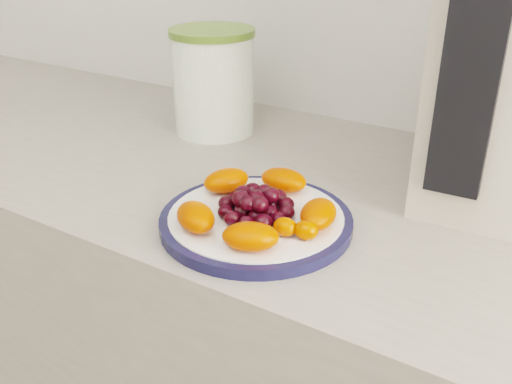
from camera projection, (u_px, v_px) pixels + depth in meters
The scene contains 6 objects.
plate_rim at pixel (256, 221), 0.75m from camera, with size 0.25×0.25×0.01m, color #141639.
plate_face at pixel (256, 220), 0.75m from camera, with size 0.23×0.23×0.02m, color white.
canister at pixel (214, 85), 1.04m from camera, with size 0.15×0.15×0.18m, color #547429.
canister_lid at pixel (212, 32), 1.00m from camera, with size 0.15×0.15×0.01m, color #5A762C.
appliance_panel at pixel (470, 80), 0.65m from camera, with size 0.07×0.02×0.29m, color black.
fruit_plate at pixel (257, 205), 0.73m from camera, with size 0.22×0.21×0.04m.
Camera 1 is at (0.35, 0.49, 1.27)m, focal length 40.00 mm.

